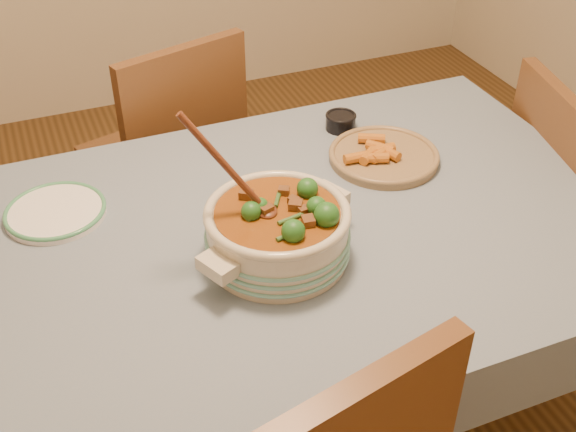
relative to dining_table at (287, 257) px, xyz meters
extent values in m
plane|color=#422A12|center=(0.00, 0.00, -0.66)|extent=(4.50, 4.50, 0.00)
cube|color=brown|center=(0.00, 0.00, 0.06)|extent=(1.60, 1.00, 0.05)
cube|color=slate|center=(0.00, 0.00, 0.09)|extent=(1.68, 1.08, 0.01)
cylinder|color=brown|center=(0.73, 0.43, -0.31)|extent=(0.07, 0.07, 0.70)
cylinder|color=beige|center=(-0.06, -0.09, 0.15)|extent=(0.41, 0.41, 0.12)
torus|color=beige|center=(-0.06, -0.09, 0.21)|extent=(0.32, 0.32, 0.02)
cube|color=beige|center=(0.10, -0.02, 0.17)|extent=(0.08, 0.10, 0.03)
cube|color=beige|center=(-0.22, -0.16, 0.17)|extent=(0.08, 0.10, 0.03)
cylinder|color=brown|center=(-0.06, -0.09, 0.21)|extent=(0.27, 0.27, 0.02)
cylinder|color=white|center=(-0.50, 0.25, 0.10)|extent=(0.26, 0.26, 0.02)
torus|color=#429263|center=(-0.50, 0.25, 0.11)|extent=(0.24, 0.24, 0.01)
cylinder|color=black|center=(0.32, 0.38, 0.11)|extent=(0.10, 0.10, 0.04)
torus|color=black|center=(0.32, 0.38, 0.13)|extent=(0.09, 0.09, 0.01)
cylinder|color=black|center=(0.32, 0.38, 0.13)|extent=(0.07, 0.07, 0.01)
cylinder|color=#927451|center=(0.35, 0.18, 0.10)|extent=(0.33, 0.33, 0.02)
torus|color=#927451|center=(0.35, 0.18, 0.11)|extent=(0.30, 0.30, 0.02)
cube|color=brown|center=(-0.11, 0.89, -0.20)|extent=(0.54, 0.54, 0.04)
cube|color=brown|center=(-0.05, 0.70, 0.04)|extent=(0.43, 0.17, 0.47)
cylinder|color=brown|center=(0.01, 1.12, -0.43)|extent=(0.04, 0.04, 0.47)
cylinder|color=brown|center=(-0.34, 1.01, -0.43)|extent=(0.04, 0.04, 0.47)
cylinder|color=brown|center=(0.12, 0.76, -0.43)|extent=(0.04, 0.04, 0.47)
cylinder|color=brown|center=(-0.24, 0.65, -0.43)|extent=(0.04, 0.04, 0.47)
cube|color=brown|center=(0.84, 0.10, 0.02)|extent=(0.13, 0.42, 0.45)
cylinder|color=brown|center=(0.81, -0.08, -0.44)|extent=(0.04, 0.04, 0.45)
cylinder|color=brown|center=(0.89, 0.28, -0.44)|extent=(0.04, 0.04, 0.45)
camera|label=1|loc=(-0.51, -1.25, 1.12)|focal=45.00mm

